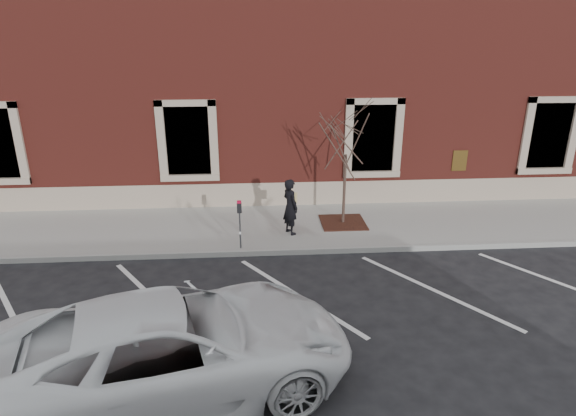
{
  "coord_description": "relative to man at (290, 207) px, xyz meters",
  "views": [
    {
      "loc": [
        -0.87,
        -11.82,
        5.64
      ],
      "look_at": [
        0.0,
        0.6,
        1.1
      ],
      "focal_mm": 30.0,
      "sensor_mm": 36.0,
      "label": 1
    }
  ],
  "objects": [
    {
      "name": "parking_meter",
      "position": [
        -1.42,
        -0.96,
        0.13
      ],
      "size": [
        0.12,
        0.09,
        1.36
      ],
      "rotation": [
        0.0,
        0.0,
        -0.35
      ],
      "color": "#595B60",
      "rests_on": "sidewalk_near"
    },
    {
      "name": "man",
      "position": [
        0.0,
        0.0,
        0.0
      ],
      "size": [
        0.63,
        0.71,
        1.63
      ],
      "primitive_type": "imported",
      "rotation": [
        0.0,
        0.0,
        2.08
      ],
      "color": "black",
      "rests_on": "sidewalk_near"
    },
    {
      "name": "sapling",
      "position": [
        1.68,
        0.68,
        1.92
      ],
      "size": [
        2.34,
        2.34,
        3.91
      ],
      "color": "#503A30",
      "rests_on": "sidewalk_near"
    },
    {
      "name": "parking_stripes",
      "position": [
        -0.1,
        -3.28,
        -0.96
      ],
      "size": [
        28.0,
        4.4,
        0.01
      ],
      "primitive_type": null,
      "color": "silver",
      "rests_on": "ground"
    },
    {
      "name": "sidewalk_near",
      "position": [
        -0.1,
        0.67,
        -0.89
      ],
      "size": [
        40.0,
        3.5,
        0.15
      ],
      "primitive_type": "cube",
      "color": "#98968F",
      "rests_on": "ground"
    },
    {
      "name": "tree_grate",
      "position": [
        1.68,
        0.68,
        -0.8
      ],
      "size": [
        1.34,
        1.34,
        0.03
      ],
      "primitive_type": "cube",
      "color": "#422015",
      "rests_on": "sidewalk_near"
    },
    {
      "name": "building_civic",
      "position": [
        -0.1,
        6.67,
        3.03
      ],
      "size": [
        40.0,
        8.62,
        8.0
      ],
      "color": "maroon",
      "rests_on": "ground"
    },
    {
      "name": "curb_near",
      "position": [
        -0.1,
        -1.13,
        -0.89
      ],
      "size": [
        40.0,
        0.12,
        0.15
      ],
      "primitive_type": "cube",
      "color": "#9E9E99",
      "rests_on": "ground"
    },
    {
      "name": "white_truck",
      "position": [
        -2.41,
        -6.22,
        -0.14
      ],
      "size": [
        6.49,
        4.21,
        1.66
      ],
      "primitive_type": "imported",
      "rotation": [
        0.0,
        0.0,
        1.83
      ],
      "color": "white",
      "rests_on": "ground"
    },
    {
      "name": "ground",
      "position": [
        -0.1,
        -1.08,
        -0.97
      ],
      "size": [
        120.0,
        120.0,
        0.0
      ],
      "primitive_type": "plane",
      "color": "#28282B",
      "rests_on": "ground"
    }
  ]
}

